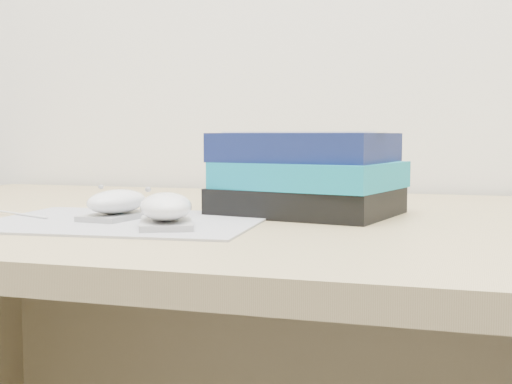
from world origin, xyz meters
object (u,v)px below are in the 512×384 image
(desk, at_px, (356,379))
(book_stack, at_px, (308,174))
(mouse_rear, at_px, (117,204))
(pouch, at_px, (271,175))
(mouse_front, at_px, (166,209))

(desk, height_order, book_stack, book_stack)
(desk, xyz_separation_m, mouse_rear, (-0.27, -0.18, 0.26))
(mouse_rear, relative_size, book_stack, 0.41)
(mouse_rear, xyz_separation_m, book_stack, (0.21, 0.14, 0.03))
(mouse_rear, distance_m, pouch, 0.24)
(mouse_rear, bearing_deg, pouch, 51.85)
(mouse_front, bearing_deg, book_stack, 57.11)
(mouse_front, relative_size, book_stack, 0.47)
(mouse_rear, distance_m, mouse_front, 0.10)
(mouse_rear, relative_size, mouse_front, 0.87)
(desk, relative_size, book_stack, 6.27)
(mouse_front, relative_size, pouch, 0.88)
(pouch, bearing_deg, desk, -2.02)
(mouse_front, bearing_deg, mouse_rear, 150.72)
(mouse_rear, height_order, mouse_front, mouse_front)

